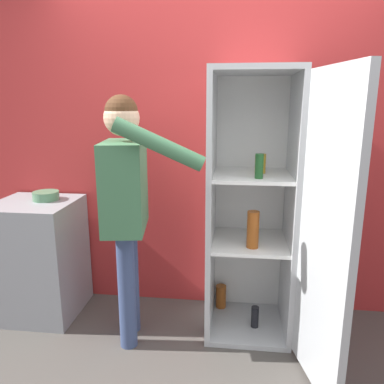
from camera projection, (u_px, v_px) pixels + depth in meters
ground_plane at (208, 383)px, 2.23m from camera, size 12.00×12.00×0.00m
wall_back at (220, 150)px, 2.88m from camera, size 7.00×0.06×2.55m
refrigerator at (264, 212)px, 2.51m from camera, size 0.76×1.16×1.85m
person at (126, 193)px, 2.43m from camera, size 0.71×0.60×1.68m
counter at (39, 258)px, 2.91m from camera, size 0.59×0.57×0.91m
bowl at (46, 196)px, 2.85m from camera, size 0.19×0.19×0.07m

